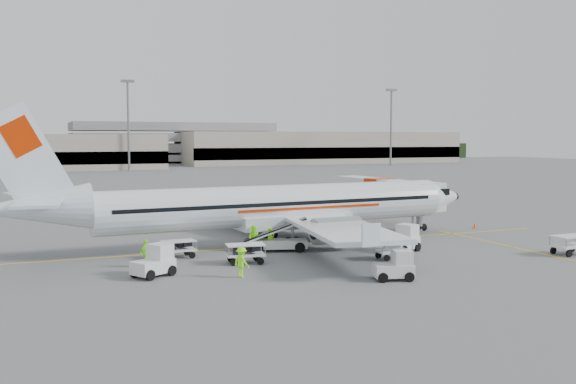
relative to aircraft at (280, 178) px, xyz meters
name	(u,v)px	position (x,y,z in m)	size (l,w,h in m)	color
ground	(298,244)	(1.21, -0.67, -5.01)	(360.00, 360.00, 0.00)	#56595B
stripe_lead	(298,244)	(1.21, -0.67, -5.01)	(44.00, 0.20, 0.01)	yellow
stripe_cross	(520,249)	(15.21, -8.67, -5.01)	(0.20, 20.00, 0.01)	yellow
terminal_east	(320,148)	(71.21, 144.33, -0.01)	(90.00, 26.00, 10.00)	gray
parking_garage	(173,141)	(26.21, 159.33, 1.99)	(62.00, 24.00, 14.00)	slate
treeline	(87,154)	(1.21, 174.33, -2.01)	(300.00, 3.00, 6.00)	black
mast_center	(128,126)	(6.21, 117.33, 5.99)	(3.20, 1.20, 22.00)	slate
mast_east	(391,128)	(81.21, 117.33, 5.99)	(3.20, 1.20, 22.00)	slate
aircraft	(280,178)	(0.00, 0.00, 0.00)	(36.35, 28.49, 10.02)	white
jet_bridge	(380,201)	(13.17, 7.63, -2.90)	(3.01, 16.07, 4.22)	silver
belt_loader	(278,230)	(-1.18, -2.67, -3.56)	(5.36, 2.01, 2.90)	silver
tug_fore	(403,238)	(6.82, -6.28, -4.07)	(2.43, 1.39, 1.88)	silver
tug_mid	(393,265)	(1.36, -13.89, -4.16)	(2.19, 1.26, 1.70)	silver
tug_aft	(153,261)	(-10.98, -7.89, -4.09)	(2.38, 1.36, 1.84)	silver
cart_loaded_a	(178,249)	(-8.36, -2.67, -4.42)	(2.26, 1.34, 1.18)	silver
cart_loaded_b	(245,254)	(-4.82, -6.20, -4.38)	(2.42, 1.43, 1.26)	silver
cart_empty_a	(393,250)	(4.68, -8.48, -4.43)	(2.23, 1.32, 1.17)	silver
cart_empty_b	(571,245)	(16.81, -11.71, -4.34)	(2.57, 1.52, 1.34)	silver
cone_nose	(475,225)	(19.10, 1.31, -4.74)	(0.33, 0.33, 0.55)	#F74F08
cone_port	(259,221)	(2.41, 11.53, -4.72)	(0.35, 0.35, 0.58)	#F74F08
cone_stbd	(394,270)	(1.90, -13.08, -4.66)	(0.43, 0.43, 0.70)	#F74F08
crew_a	(271,238)	(-1.57, -2.17, -4.18)	(0.60, 0.40, 1.66)	#77E314
crew_b	(254,238)	(-2.81, -2.17, -4.10)	(0.89, 0.69, 1.82)	#77E314
crew_c	(242,262)	(-6.30, -9.95, -4.14)	(1.13, 0.65, 1.75)	#77E314
crew_d	(146,253)	(-10.85, -4.93, -4.14)	(1.02, 0.42, 1.74)	#77E314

